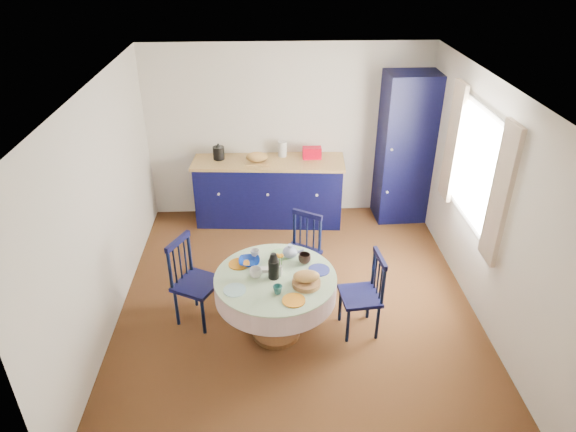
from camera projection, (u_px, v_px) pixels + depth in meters
name	position (u px, v px, depth m)	size (l,w,h in m)	color
floor	(297.00, 302.00, 5.95)	(4.50, 4.50, 0.00)	black
ceiling	(299.00, 88.00, 4.72)	(4.50, 4.50, 0.00)	white
wall_back	(288.00, 132.00, 7.30)	(4.00, 0.02, 2.50)	silver
wall_left	(103.00, 211.00, 5.26)	(0.02, 4.50, 2.50)	silver
wall_right	(486.00, 203.00, 5.41)	(0.02, 4.50, 2.50)	silver
window	(476.00, 168.00, 5.54)	(0.10, 1.74, 1.45)	white
kitchen_counter	(269.00, 190.00, 7.41)	(2.16, 0.80, 1.19)	black
pantry_cabinet	(406.00, 149.00, 7.23)	(0.77, 0.57, 2.14)	black
dining_table	(276.00, 286.00, 5.19)	(1.23, 1.23, 1.02)	brown
chair_left	(194.00, 281.00, 5.47)	(0.57, 0.58, 0.99)	black
chair_far	(301.00, 251.00, 6.02)	(0.56, 0.55, 0.93)	black
chair_right	(364.00, 294.00, 5.33)	(0.43, 0.45, 0.93)	black
mug_a	(256.00, 273.00, 5.10)	(0.12, 0.12, 0.10)	silver
mug_b	(278.00, 290.00, 4.87)	(0.09, 0.09, 0.09)	#2E6E6C
mug_c	(305.00, 259.00, 5.32)	(0.13, 0.13, 0.10)	black
mug_d	(255.00, 254.00, 5.40)	(0.10, 0.10, 0.09)	silver
cobalt_bowl	(249.00, 262.00, 5.31)	(0.22, 0.22, 0.05)	navy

